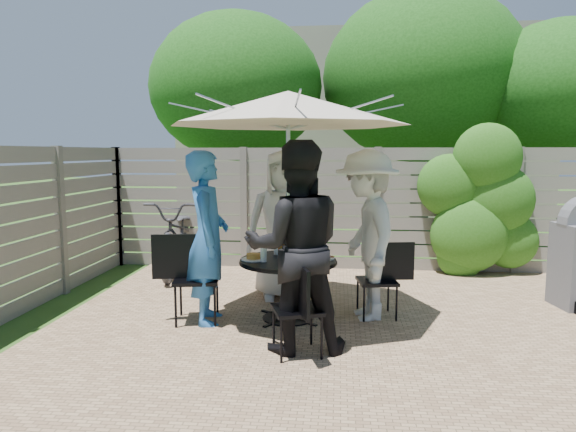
# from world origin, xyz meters

# --- Properties ---
(backyard_envelope) EXTENTS (60.00, 60.00, 5.00)m
(backyard_envelope) POSITION_xyz_m (0.09, 10.29, 2.61)
(backyard_envelope) COLOR #305119
(backyard_envelope) RESTS_ON ground
(patio_table) EXTENTS (1.17, 1.17, 0.66)m
(patio_table) POSITION_xyz_m (-1.08, 0.57, 0.46)
(patio_table) COLOR black
(patio_table) RESTS_ON ground
(umbrella) EXTENTS (2.86, 2.86, 2.38)m
(umbrella) POSITION_xyz_m (-1.08, 0.57, 2.21)
(umbrella) COLOR silver
(umbrella) RESTS_ON ground
(chair_back) EXTENTS (0.50, 0.71, 0.95)m
(chair_back) POSITION_xyz_m (-1.26, 1.52, 0.29)
(chair_back) COLOR black
(chair_back) RESTS_ON ground
(person_back) EXTENTS (0.97, 0.72, 1.80)m
(person_back) POSITION_xyz_m (-1.23, 1.39, 0.90)
(person_back) COLOR silver
(person_back) RESTS_ON ground
(chair_left) EXTENTS (0.71, 0.52, 0.94)m
(chair_left) POSITION_xyz_m (-2.03, 0.40, 0.28)
(chair_left) COLOR black
(chair_left) RESTS_ON ground
(person_left) EXTENTS (0.54, 0.72, 1.79)m
(person_left) POSITION_xyz_m (-1.90, 0.42, 0.90)
(person_left) COLOR #2A69B7
(person_left) RESTS_ON ground
(chair_front) EXTENTS (0.51, 0.64, 0.84)m
(chair_front) POSITION_xyz_m (-0.91, -0.38, 0.25)
(chair_front) COLOR black
(chair_front) RESTS_ON ground
(person_front) EXTENTS (1.03, 0.86, 1.88)m
(person_front) POSITION_xyz_m (-0.94, -0.24, 0.94)
(person_front) COLOR black
(person_front) RESTS_ON ground
(chair_right) EXTENTS (0.62, 0.45, 0.82)m
(chair_right) POSITION_xyz_m (-0.14, 0.75, 0.25)
(chair_right) COLOR black
(chair_right) RESTS_ON ground
(person_right) EXTENTS (0.87, 1.27, 1.80)m
(person_right) POSITION_xyz_m (-0.27, 0.72, 0.90)
(person_right) COLOR silver
(person_right) RESTS_ON ground
(plate_back) EXTENTS (0.26, 0.26, 0.06)m
(plate_back) POSITION_xyz_m (-1.15, 0.93, 0.68)
(plate_back) COLOR white
(plate_back) RESTS_ON patio_table
(plate_left) EXTENTS (0.26, 0.26, 0.06)m
(plate_left) POSITION_xyz_m (-1.44, 0.51, 0.68)
(plate_left) COLOR white
(plate_left) RESTS_ON patio_table
(plate_front) EXTENTS (0.26, 0.26, 0.06)m
(plate_front) POSITION_xyz_m (-1.02, 0.22, 0.68)
(plate_front) COLOR white
(plate_front) RESTS_ON patio_table
(plate_right) EXTENTS (0.26, 0.26, 0.06)m
(plate_right) POSITION_xyz_m (-0.73, 0.64, 0.68)
(plate_right) COLOR white
(plate_right) RESTS_ON patio_table
(glass_back) EXTENTS (0.07, 0.07, 0.14)m
(glass_back) POSITION_xyz_m (-1.23, 0.81, 0.73)
(glass_back) COLOR silver
(glass_back) RESTS_ON patio_table
(glass_left) EXTENTS (0.07, 0.07, 0.14)m
(glass_left) POSITION_xyz_m (-1.32, 0.42, 0.73)
(glass_left) COLOR silver
(glass_left) RESTS_ON patio_table
(glass_right) EXTENTS (0.07, 0.07, 0.14)m
(glass_right) POSITION_xyz_m (-0.85, 0.72, 0.73)
(glass_right) COLOR silver
(glass_right) RESTS_ON patio_table
(syrup_jug) EXTENTS (0.09, 0.09, 0.16)m
(syrup_jug) POSITION_xyz_m (-1.15, 0.61, 0.74)
(syrup_jug) COLOR #59280C
(syrup_jug) RESTS_ON patio_table
(coffee_cup) EXTENTS (0.08, 0.08, 0.12)m
(coffee_cup) POSITION_xyz_m (-1.02, 0.81, 0.72)
(coffee_cup) COLOR #C6B293
(coffee_cup) RESTS_ON patio_table
(bicycle) EXTENTS (0.91, 2.13, 1.09)m
(bicycle) POSITION_xyz_m (-2.88, 2.60, 0.55)
(bicycle) COLOR #333338
(bicycle) RESTS_ON ground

